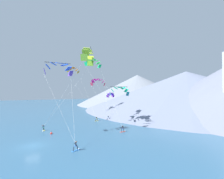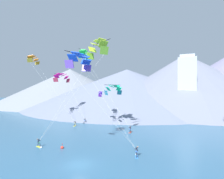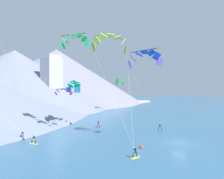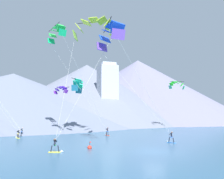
{
  "view_description": "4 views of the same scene",
  "coord_description": "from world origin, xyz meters",
  "px_view_note": "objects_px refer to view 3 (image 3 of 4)",
  "views": [
    {
      "loc": [
        32.34,
        -1.99,
        10.15
      ],
      "look_at": [
        2.53,
        16.11,
        10.85
      ],
      "focal_mm": 24.0,
      "sensor_mm": 36.0,
      "label": 1
    },
    {
      "loc": [
        14.57,
        -20.47,
        10.76
      ],
      "look_at": [
        -3.97,
        19.91,
        10.62
      ],
      "focal_mm": 28.0,
      "sensor_mm": 36.0,
      "label": 2
    },
    {
      "loc": [
        -33.52,
        -9.07,
        10.14
      ],
      "look_at": [
        1.51,
        16.61,
        9.83
      ],
      "focal_mm": 28.0,
      "sensor_mm": 36.0,
      "label": 3
    },
    {
      "loc": [
        -13.34,
        -23.39,
        4.34
      ],
      "look_at": [
        1.24,
        18.88,
        9.48
      ],
      "focal_mm": 35.0,
      "sensor_mm": 36.0,
      "label": 4
    }
  ],
  "objects_px": {
    "kitesurfer_near_trail": "(98,125)",
    "kitesurfer_mid_center": "(136,154)",
    "kitesurfer_far_left": "(22,136)",
    "parafoil_kite_distant_low_drift": "(64,91)",
    "race_marker_buoy": "(141,147)",
    "parafoil_kite_near_lead": "(144,57)",
    "parafoil_kite_mid_center": "(110,42)",
    "parafoil_kite_near_trail": "(75,40)",
    "kitesurfer_near_lead": "(159,128)",
    "kitesurfer_far_right": "(33,141)",
    "parafoil_kite_distant_mid_solo": "(120,81)",
    "parafoil_kite_distant_high_outer": "(74,85)"
  },
  "relations": [
    {
      "from": "parafoil_kite_near_lead",
      "to": "parafoil_kite_distant_high_outer",
      "type": "height_order",
      "value": "parafoil_kite_near_lead"
    },
    {
      "from": "parafoil_kite_near_lead",
      "to": "parafoil_kite_distant_high_outer",
      "type": "bearing_deg",
      "value": 94.68
    },
    {
      "from": "kitesurfer_mid_center",
      "to": "parafoil_kite_mid_center",
      "type": "distance_m",
      "value": 22.75
    },
    {
      "from": "parafoil_kite_near_lead",
      "to": "race_marker_buoy",
      "type": "bearing_deg",
      "value": -163.31
    },
    {
      "from": "kitesurfer_near_trail",
      "to": "parafoil_kite_mid_center",
      "type": "relative_size",
      "value": 0.09
    },
    {
      "from": "kitesurfer_near_lead",
      "to": "kitesurfer_mid_center",
      "type": "relative_size",
      "value": 1.0
    },
    {
      "from": "race_marker_buoy",
      "to": "kitesurfer_mid_center",
      "type": "bearing_deg",
      "value": -162.87
    },
    {
      "from": "race_marker_buoy",
      "to": "parafoil_kite_distant_low_drift",
      "type": "bearing_deg",
      "value": 96.08
    },
    {
      "from": "kitesurfer_far_left",
      "to": "parafoil_kite_near_trail",
      "type": "distance_m",
      "value": 21.82
    },
    {
      "from": "kitesurfer_mid_center",
      "to": "kitesurfer_near_trail",
      "type": "bearing_deg",
      "value": 56.27
    },
    {
      "from": "parafoil_kite_mid_center",
      "to": "parafoil_kite_distant_low_drift",
      "type": "distance_m",
      "value": 14.76
    },
    {
      "from": "parafoil_kite_distant_low_drift",
      "to": "parafoil_kite_mid_center",
      "type": "bearing_deg",
      "value": -65.12
    },
    {
      "from": "kitesurfer_far_right",
      "to": "kitesurfer_near_lead",
      "type": "bearing_deg",
      "value": -32.95
    },
    {
      "from": "parafoil_kite_near_lead",
      "to": "parafoil_kite_near_trail",
      "type": "relative_size",
      "value": 0.83
    },
    {
      "from": "kitesurfer_mid_center",
      "to": "kitesurfer_far_left",
      "type": "relative_size",
      "value": 1.0
    },
    {
      "from": "kitesurfer_mid_center",
      "to": "parafoil_kite_distant_mid_solo",
      "type": "height_order",
      "value": "parafoil_kite_distant_mid_solo"
    },
    {
      "from": "parafoil_kite_near_trail",
      "to": "parafoil_kite_near_lead",
      "type": "bearing_deg",
      "value": -60.27
    },
    {
      "from": "kitesurfer_near_lead",
      "to": "parafoil_kite_distant_high_outer",
      "type": "bearing_deg",
      "value": 124.42
    },
    {
      "from": "kitesurfer_far_left",
      "to": "parafoil_kite_distant_mid_solo",
      "type": "bearing_deg",
      "value": 5.56
    },
    {
      "from": "parafoil_kite_mid_center",
      "to": "kitesurfer_near_trail",
      "type": "bearing_deg",
      "value": 57.09
    },
    {
      "from": "kitesurfer_near_trail",
      "to": "parafoil_kite_near_lead",
      "type": "relative_size",
      "value": 0.11
    },
    {
      "from": "parafoil_kite_near_trail",
      "to": "race_marker_buoy",
      "type": "xyz_separation_m",
      "value": [
        3.47,
        -12.68,
        -19.36
      ]
    },
    {
      "from": "kitesurfer_mid_center",
      "to": "kitesurfer_far_right",
      "type": "height_order",
      "value": "kitesurfer_mid_center"
    },
    {
      "from": "parafoil_kite_mid_center",
      "to": "parafoil_kite_distant_high_outer",
      "type": "relative_size",
      "value": 3.38
    },
    {
      "from": "kitesurfer_near_trail",
      "to": "parafoil_kite_near_lead",
      "type": "height_order",
      "value": "parafoil_kite_near_lead"
    },
    {
      "from": "kitesurfer_near_trail",
      "to": "kitesurfer_mid_center",
      "type": "height_order",
      "value": "kitesurfer_near_trail"
    },
    {
      "from": "parafoil_kite_distant_mid_solo",
      "to": "kitesurfer_mid_center",
      "type": "bearing_deg",
      "value": -143.19
    },
    {
      "from": "kitesurfer_far_right",
      "to": "parafoil_kite_mid_center",
      "type": "bearing_deg",
      "value": -34.65
    },
    {
      "from": "kitesurfer_near_lead",
      "to": "parafoil_kite_near_trail",
      "type": "xyz_separation_m",
      "value": [
        -16.8,
        10.66,
        18.97
      ]
    },
    {
      "from": "kitesurfer_far_right",
      "to": "kitesurfer_mid_center",
      "type": "bearing_deg",
      "value": -73.17
    },
    {
      "from": "kitesurfer_mid_center",
      "to": "parafoil_kite_distant_low_drift",
      "type": "relative_size",
      "value": 0.47
    },
    {
      "from": "kitesurfer_near_lead",
      "to": "parafoil_kite_near_lead",
      "type": "xyz_separation_m",
      "value": [
        -10.11,
        -1.05,
        15.37
      ]
    },
    {
      "from": "parafoil_kite_distant_low_drift",
      "to": "race_marker_buoy",
      "type": "bearing_deg",
      "value": -83.92
    },
    {
      "from": "parafoil_kite_distant_high_outer",
      "to": "parafoil_kite_distant_mid_solo",
      "type": "height_order",
      "value": "parafoil_kite_distant_mid_solo"
    },
    {
      "from": "kitesurfer_near_trail",
      "to": "kitesurfer_mid_center",
      "type": "bearing_deg",
      "value": -123.73
    },
    {
      "from": "parafoil_kite_distant_high_outer",
      "to": "kitesurfer_near_lead",
      "type": "bearing_deg",
      "value": -55.58
    },
    {
      "from": "parafoil_kite_distant_high_outer",
      "to": "race_marker_buoy",
      "type": "bearing_deg",
      "value": -95.28
    },
    {
      "from": "kitesurfer_mid_center",
      "to": "parafoil_kite_near_trail",
      "type": "xyz_separation_m",
      "value": [
        0.72,
        13.97,
        19.03
      ]
    },
    {
      "from": "parafoil_kite_distant_high_outer",
      "to": "kitesurfer_near_trail",
      "type": "bearing_deg",
      "value": -25.13
    },
    {
      "from": "parafoil_kite_near_trail",
      "to": "parafoil_kite_distant_mid_solo",
      "type": "distance_m",
      "value": 38.16
    },
    {
      "from": "parafoil_kite_mid_center",
      "to": "parafoil_kite_distant_mid_solo",
      "type": "bearing_deg",
      "value": 30.33
    },
    {
      "from": "race_marker_buoy",
      "to": "kitesurfer_near_trail",
      "type": "bearing_deg",
      "value": 65.18
    },
    {
      "from": "kitesurfer_mid_center",
      "to": "parafoil_kite_distant_low_drift",
      "type": "bearing_deg",
      "value": 83.32
    },
    {
      "from": "kitesurfer_far_left",
      "to": "parafoil_kite_mid_center",
      "type": "distance_m",
      "value": 26.23
    },
    {
      "from": "kitesurfer_far_left",
      "to": "parafoil_kite_distant_low_drift",
      "type": "bearing_deg",
      "value": -26.01
    },
    {
      "from": "kitesurfer_near_trail",
      "to": "kitesurfer_far_right",
      "type": "xyz_separation_m",
      "value": [
        -17.21,
        0.72,
        -0.07
      ]
    },
    {
      "from": "kitesurfer_far_left",
      "to": "parafoil_kite_distant_low_drift",
      "type": "distance_m",
      "value": 12.22
    },
    {
      "from": "parafoil_kite_near_lead",
      "to": "parafoil_kite_near_trail",
      "type": "height_order",
      "value": "parafoil_kite_near_trail"
    },
    {
      "from": "kitesurfer_far_right",
      "to": "parafoil_kite_distant_high_outer",
      "type": "xyz_separation_m",
      "value": [
        11.45,
        1.98,
        10.4
      ]
    },
    {
      "from": "kitesurfer_far_left",
      "to": "kitesurfer_far_right",
      "type": "height_order",
      "value": "kitesurfer_far_left"
    }
  ]
}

